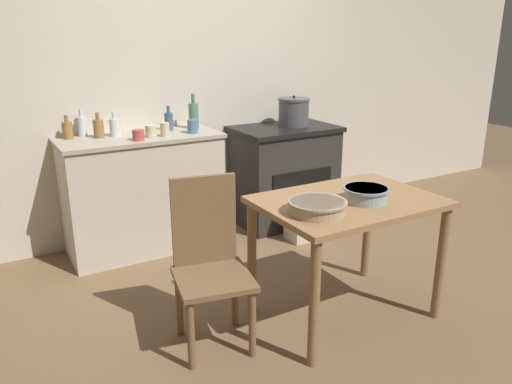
{
  "coord_description": "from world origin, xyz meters",
  "views": [
    {
      "loc": [
        -1.68,
        -2.39,
        1.67
      ],
      "look_at": [
        0.0,
        0.5,
        0.6
      ],
      "focal_mm": 35.0,
      "sensor_mm": 36.0,
      "label": 1
    }
  ],
  "objects_px": {
    "flour_sack": "(305,217)",
    "stock_pot": "(294,112)",
    "cup_right": "(151,131)",
    "bottle_mid_left": "(67,130)",
    "bottle_center_right": "(169,121)",
    "stove": "(284,174)",
    "mixing_bowl_large": "(317,206)",
    "cup_mid_right": "(193,126)",
    "bottle_far_left": "(194,115)",
    "bottle_center": "(99,128)",
    "mixing_bowl_small": "(366,194)",
    "cup_far_right": "(138,135)",
    "chair": "(210,260)",
    "work_table": "(348,217)",
    "bottle_center_left": "(115,127)",
    "cup_end_right": "(165,130)"
  },
  "relations": [
    {
      "from": "bottle_center",
      "to": "cup_far_right",
      "type": "xyz_separation_m",
      "value": [
        0.22,
        -0.25,
        -0.03
      ]
    },
    {
      "from": "stock_pot",
      "to": "mixing_bowl_large",
      "type": "distance_m",
      "value": 1.92
    },
    {
      "from": "chair",
      "to": "bottle_center",
      "type": "height_order",
      "value": "bottle_center"
    },
    {
      "from": "stove",
      "to": "cup_end_right",
      "type": "xyz_separation_m",
      "value": [
        -1.14,
        -0.09,
        0.53
      ]
    },
    {
      "from": "bottle_center_right",
      "to": "cup_far_right",
      "type": "xyz_separation_m",
      "value": [
        -0.34,
        -0.27,
        -0.04
      ]
    },
    {
      "from": "bottle_mid_left",
      "to": "cup_end_right",
      "type": "distance_m",
      "value": 0.71
    },
    {
      "from": "stove",
      "to": "bottle_center_right",
      "type": "distance_m",
      "value": 1.17
    },
    {
      "from": "cup_mid_right",
      "to": "cup_end_right",
      "type": "relative_size",
      "value": 0.99
    },
    {
      "from": "chair",
      "to": "bottle_center",
      "type": "bearing_deg",
      "value": 108.9
    },
    {
      "from": "mixing_bowl_large",
      "to": "bottle_center_left",
      "type": "relative_size",
      "value": 1.76
    },
    {
      "from": "cup_mid_right",
      "to": "flour_sack",
      "type": "bearing_deg",
      "value": -25.18
    },
    {
      "from": "cup_right",
      "to": "cup_far_right",
      "type": "height_order",
      "value": "cup_right"
    },
    {
      "from": "stove",
      "to": "work_table",
      "type": "distance_m",
      "value": 1.66
    },
    {
      "from": "bottle_center_left",
      "to": "cup_mid_right",
      "type": "xyz_separation_m",
      "value": [
        0.55,
        -0.18,
        -0.02
      ]
    },
    {
      "from": "stove",
      "to": "bottle_center_right",
      "type": "height_order",
      "value": "bottle_center_right"
    },
    {
      "from": "work_table",
      "to": "cup_mid_right",
      "type": "height_order",
      "value": "cup_mid_right"
    },
    {
      "from": "stove",
      "to": "flour_sack",
      "type": "xyz_separation_m",
      "value": [
        -0.09,
        -0.46,
        -0.25
      ]
    },
    {
      "from": "bottle_far_left",
      "to": "cup_right",
      "type": "distance_m",
      "value": 0.46
    },
    {
      "from": "mixing_bowl_large",
      "to": "cup_mid_right",
      "type": "distance_m",
      "value": 1.58
    },
    {
      "from": "work_table",
      "to": "chair",
      "type": "height_order",
      "value": "chair"
    },
    {
      "from": "stove",
      "to": "bottle_mid_left",
      "type": "height_order",
      "value": "bottle_mid_left"
    },
    {
      "from": "bottle_mid_left",
      "to": "work_table",
      "type": "bearing_deg",
      "value": -54.87
    },
    {
      "from": "flour_sack",
      "to": "mixing_bowl_large",
      "type": "distance_m",
      "value": 1.55
    },
    {
      "from": "stock_pot",
      "to": "cup_far_right",
      "type": "relative_size",
      "value": 3.26
    },
    {
      "from": "stove",
      "to": "bottle_center",
      "type": "xyz_separation_m",
      "value": [
        -1.58,
        0.11,
        0.55
      ]
    },
    {
      "from": "bottle_mid_left",
      "to": "cup_end_right",
      "type": "xyz_separation_m",
      "value": [
        0.65,
        -0.27,
        -0.02
      ]
    },
    {
      "from": "bottle_mid_left",
      "to": "bottle_center_left",
      "type": "xyz_separation_m",
      "value": [
        0.33,
        -0.07,
        0.0
      ]
    },
    {
      "from": "bottle_mid_left",
      "to": "bottle_far_left",
      "type": "bearing_deg",
      "value": -4.7
    },
    {
      "from": "bottle_far_left",
      "to": "bottle_center_left",
      "type": "bearing_deg",
      "value": 179.54
    },
    {
      "from": "stove",
      "to": "cup_mid_right",
      "type": "distance_m",
      "value": 1.05
    },
    {
      "from": "stock_pot",
      "to": "cup_right",
      "type": "bearing_deg",
      "value": -177.52
    },
    {
      "from": "flour_sack",
      "to": "bottle_mid_left",
      "type": "height_order",
      "value": "bottle_mid_left"
    },
    {
      "from": "chair",
      "to": "cup_end_right",
      "type": "xyz_separation_m",
      "value": [
        0.25,
        1.28,
        0.49
      ]
    },
    {
      "from": "mixing_bowl_large",
      "to": "bottle_far_left",
      "type": "relative_size",
      "value": 1.13
    },
    {
      "from": "chair",
      "to": "stove",
      "type": "bearing_deg",
      "value": 56.14
    },
    {
      "from": "bottle_center",
      "to": "cup_end_right",
      "type": "height_order",
      "value": "bottle_center"
    },
    {
      "from": "stock_pot",
      "to": "cup_far_right",
      "type": "distance_m",
      "value": 1.46
    },
    {
      "from": "mixing_bowl_large",
      "to": "cup_right",
      "type": "bearing_deg",
      "value": 102.99
    },
    {
      "from": "flour_sack",
      "to": "stock_pot",
      "type": "bearing_deg",
      "value": 68.75
    },
    {
      "from": "bottle_center_left",
      "to": "flour_sack",
      "type": "bearing_deg",
      "value": -22.49
    },
    {
      "from": "cup_mid_right",
      "to": "cup_far_right",
      "type": "height_order",
      "value": "cup_mid_right"
    },
    {
      "from": "bottle_mid_left",
      "to": "bottle_center",
      "type": "xyz_separation_m",
      "value": [
        0.21,
        -0.07,
        0.01
      ]
    },
    {
      "from": "bottle_mid_left",
      "to": "cup_end_right",
      "type": "relative_size",
      "value": 1.67
    },
    {
      "from": "mixing_bowl_large",
      "to": "cup_far_right",
      "type": "bearing_deg",
      "value": 107.86
    },
    {
      "from": "cup_far_right",
      "to": "bottle_center_left",
      "type": "bearing_deg",
      "value": 112.6
    },
    {
      "from": "bottle_center_right",
      "to": "work_table",
      "type": "bearing_deg",
      "value": -75.01
    },
    {
      "from": "bottle_mid_left",
      "to": "bottle_center_right",
      "type": "xyz_separation_m",
      "value": [
        0.77,
        -0.05,
        0.01
      ]
    },
    {
      "from": "chair",
      "to": "cup_mid_right",
      "type": "height_order",
      "value": "cup_mid_right"
    },
    {
      "from": "stock_pot",
      "to": "mixing_bowl_small",
      "type": "distance_m",
      "value": 1.75
    },
    {
      "from": "cup_right",
      "to": "flour_sack",
      "type": "bearing_deg",
      "value": -19.2
    }
  ]
}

